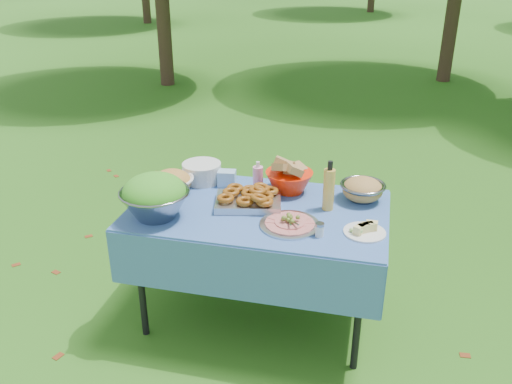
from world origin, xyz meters
TOP-DOWN VIEW (x-y plane):
  - ground at (0.00, 0.00)m, footprint 80.00×80.00m
  - picnic_table at (0.00, 0.00)m, footprint 1.46×0.86m
  - salad_bowl at (-0.53, -0.23)m, footprint 0.49×0.49m
  - pasta_bowl_white at (-0.56, 0.08)m, footprint 0.34×0.34m
  - plate_stack at (-0.44, 0.30)m, footprint 0.28×0.28m
  - wipes_box at (-0.26, 0.26)m, footprint 0.12×0.09m
  - sanitizer_bottle at (-0.06, 0.26)m, footprint 0.08×0.08m
  - bread_bowl at (0.13, 0.28)m, footprint 0.30×0.30m
  - pasta_bowl_steel at (0.57, 0.25)m, footprint 0.28×0.28m
  - fried_tray at (-0.07, 0.03)m, footprint 0.42×0.34m
  - charcuterie_platter at (0.21, -0.16)m, footprint 0.43×0.43m
  - oil_bottle at (0.39, 0.09)m, footprint 0.07×0.07m
  - cheese_plate at (0.61, -0.15)m, footprint 0.29×0.29m
  - shaker at (0.38, -0.24)m, footprint 0.05×0.05m

SIDE VIEW (x-z plane):
  - ground at x=0.00m, z-range 0.00..0.00m
  - picnic_table at x=0.00m, z-range 0.00..0.76m
  - cheese_plate at x=0.61m, z-range 0.76..0.82m
  - charcuterie_platter at x=0.21m, z-range 0.76..0.84m
  - shaker at x=0.38m, z-range 0.76..0.84m
  - fried_tray at x=-0.07m, z-range 0.76..0.85m
  - wipes_box at x=-0.26m, z-range 0.76..0.86m
  - plate_stack at x=-0.44m, z-range 0.76..0.88m
  - pasta_bowl_steel at x=0.57m, z-range 0.76..0.90m
  - pasta_bowl_white at x=-0.56m, z-range 0.76..0.91m
  - sanitizer_bottle at x=-0.06m, z-range 0.76..0.94m
  - bread_bowl at x=0.13m, z-range 0.76..0.95m
  - salad_bowl at x=-0.53m, z-range 0.76..1.01m
  - oil_bottle at x=0.39m, z-range 0.76..1.05m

